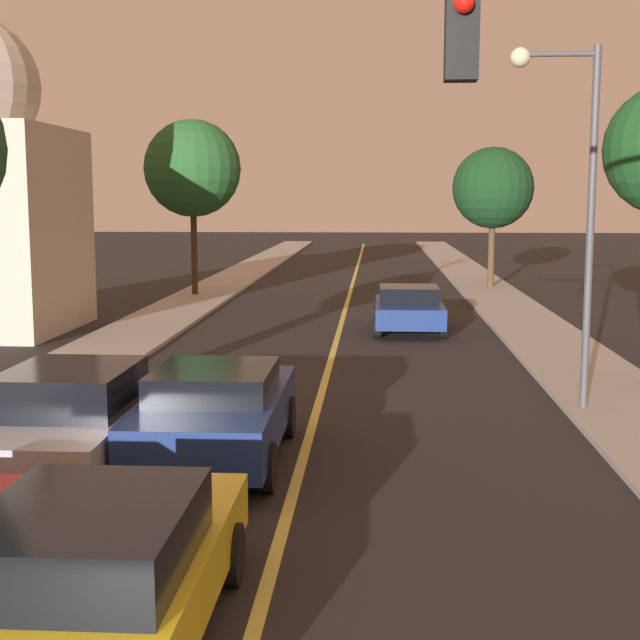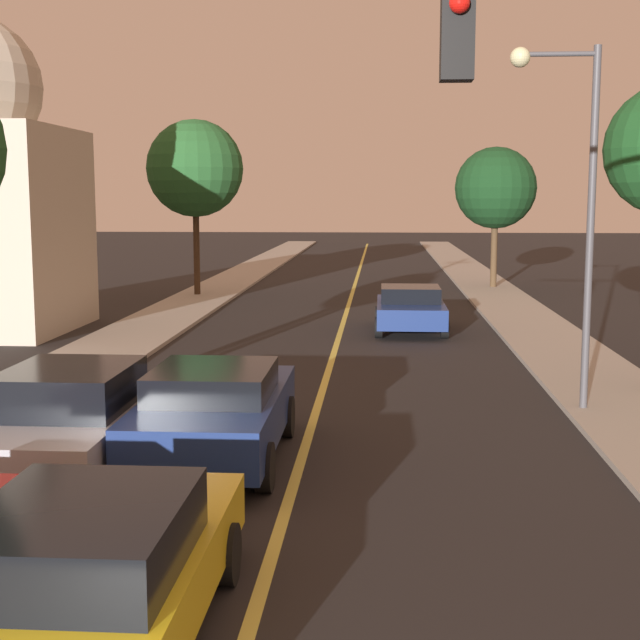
# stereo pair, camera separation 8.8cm
# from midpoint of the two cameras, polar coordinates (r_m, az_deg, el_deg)

# --- Properties ---
(road_surface) EXTENTS (9.30, 80.00, 0.01)m
(road_surface) POSITION_cam_midpoint_polar(r_m,az_deg,el_deg) (40.27, 1.98, 2.13)
(road_surface) COLOR black
(road_surface) RESTS_ON ground
(sidewalk_left) EXTENTS (2.50, 80.00, 0.12)m
(sidewalk_left) POSITION_cam_midpoint_polar(r_m,az_deg,el_deg) (40.86, -6.32, 2.24)
(sidewalk_left) COLOR #9E998E
(sidewalk_left) RESTS_ON ground
(sidewalk_right) EXTENTS (2.50, 80.00, 0.12)m
(sidewalk_right) POSITION_cam_midpoint_polar(r_m,az_deg,el_deg) (40.53, 10.35, 2.12)
(sidewalk_right) COLOR #9E998E
(sidewalk_right) RESTS_ON ground
(car_near_lane_front) EXTENTS (2.06, 4.93, 1.45)m
(car_near_lane_front) POSITION_cam_midpoint_polar(r_m,az_deg,el_deg) (8.26, -14.52, -15.67)
(car_near_lane_front) COLOR gold
(car_near_lane_front) RESTS_ON ground
(car_near_lane_second) EXTENTS (2.10, 4.58, 1.49)m
(car_near_lane_second) POSITION_cam_midpoint_polar(r_m,az_deg,el_deg) (13.70, -6.82, -5.79)
(car_near_lane_second) COLOR navy
(car_near_lane_second) RESTS_ON ground
(car_outer_lane_second) EXTENTS (2.10, 4.84, 1.55)m
(car_outer_lane_second) POSITION_cam_midpoint_polar(r_m,az_deg,el_deg) (13.83, -15.55, -5.96)
(car_outer_lane_second) COLOR #A5A8B2
(car_outer_lane_second) RESTS_ON ground
(car_far_oncoming) EXTENTS (2.11, 4.08, 1.36)m
(car_far_oncoming) POSITION_cam_midpoint_polar(r_m,az_deg,el_deg) (26.92, 5.61, 0.75)
(car_far_oncoming) COLOR navy
(car_far_oncoming) RESTS_ON ground
(streetlamp_right) EXTENTS (1.61, 0.36, 6.57)m
(streetlamp_right) POSITION_cam_midpoint_polar(r_m,az_deg,el_deg) (16.93, 15.63, 8.75)
(streetlamp_right) COLOR #47474C
(streetlamp_right) RESTS_ON ground
(tree_left_far) EXTENTS (3.86, 3.86, 6.98)m
(tree_left_far) POSITION_cam_midpoint_polar(r_m,az_deg,el_deg) (36.34, -8.22, 9.57)
(tree_left_far) COLOR #3D2B1C
(tree_left_far) RESTS_ON ground
(tree_right_far) EXTENTS (3.53, 3.53, 6.08)m
(tree_right_far) POSITION_cam_midpoint_polar(r_m,az_deg,el_deg) (39.78, 10.95, 8.29)
(tree_right_far) COLOR #4C3823
(tree_right_far) RESTS_ON ground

